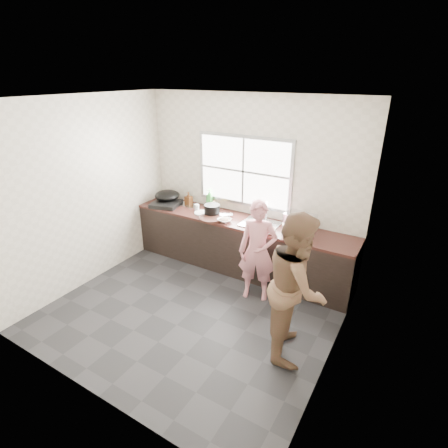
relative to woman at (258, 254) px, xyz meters
The scene contains 30 objects.
floor 1.16m from the woman, 128.28° to the right, with size 3.60×3.20×0.01m, color #262629.
ceiling 2.24m from the woman, 128.28° to the right, with size 3.60×3.20×0.01m, color silver.
wall_back 1.25m from the woman, 123.86° to the left, with size 3.60×0.01×2.70m, color beige.
wall_left 2.59m from the woman, 162.83° to the right, with size 0.01×3.20×2.70m, color beige.
wall_right 1.58m from the woman, 31.09° to the right, with size 0.01×3.20×2.70m, color beige.
wall_front 2.51m from the woman, 103.95° to the right, with size 3.60×0.01×2.70m, color beige.
cabinet 0.84m from the woman, 136.49° to the left, with size 3.60×0.62×0.82m, color black.
countertop 0.82m from the woman, 136.49° to the left, with size 3.60×0.64×0.04m, color #371B16.
sink 0.63m from the woman, 112.78° to the left, with size 0.55×0.45×0.02m, color silver.
faucet 0.86m from the woman, 107.13° to the left, with size 0.02×0.02×0.30m, color silver.
window_frame 1.40m from the woman, 128.66° to the left, with size 1.60×0.05×1.10m, color #9EA0A5.
window_glazing 1.39m from the woman, 129.49° to the left, with size 1.50×0.01×1.00m, color white.
woman is the anchor object (origin of this frame).
person_side 1.09m from the woman, 41.51° to the right, with size 0.82×0.64×1.68m, color brown.
cutting_board 1.05m from the woman, 160.52° to the left, with size 0.38×0.38×0.04m, color black.
cleaver 1.01m from the woman, 146.55° to the left, with size 0.21×0.10×0.01m, color silver.
bowl_mince 0.85m from the woman, 153.81° to the left, with size 0.20×0.20×0.05m, color white.
bowl_crabs 0.40m from the woman, 91.77° to the left, with size 0.17×0.17×0.06m, color white.
bowl_held 0.65m from the woman, 124.45° to the left, with size 0.22×0.22×0.07m, color silver.
black_pot 1.19m from the woman, 155.10° to the left, with size 0.25×0.25×0.18m, color black.
plate_food 1.34m from the woman, 159.06° to the left, with size 0.24×0.24×0.02m, color white.
bottle_green 1.55m from the woman, 148.69° to the left, with size 0.12×0.12×0.32m, color #2A802D.
bottle_brown_tall 1.80m from the woman, 157.60° to the left, with size 0.10×0.10×0.22m, color #3F220F.
bottle_brown_short 1.33m from the woman, 149.58° to the left, with size 0.13×0.13×0.16m, color #483312.
glass_jar 1.49m from the woman, 158.71° to the left, with size 0.08×0.08×0.11m, color silver.
burner 2.03m from the woman, 166.79° to the left, with size 0.45×0.45×0.07m, color black.
wok 2.13m from the woman, 164.10° to the left, with size 0.43×0.43×0.16m, color black.
dish_rack 0.74m from the woman, 55.20° to the left, with size 0.39×0.28×0.30m, color silver.
pot_lid_left 1.87m from the woman, 158.52° to the left, with size 0.25×0.25×0.01m, color silver.
pot_lid_right 1.70m from the woman, 156.89° to the left, with size 0.24×0.24×0.01m, color #ACB0B3.
Camera 1 is at (2.34, -3.10, 2.94)m, focal length 28.00 mm.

